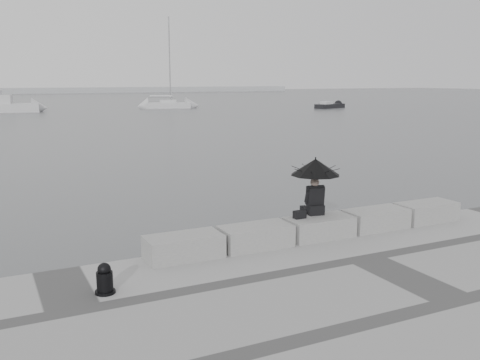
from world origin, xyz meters
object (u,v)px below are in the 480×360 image
mooring_bollard (105,281)px  sailboat_right (168,104)px  seated_person (315,173)px  motor_cruiser (0,105)px  small_motorboat (330,106)px

mooring_bollard → sailboat_right: sailboat_right is taller
seated_person → sailboat_right: size_ratio=0.11×
seated_person → sailboat_right: bearing=85.9°
motor_cruiser → mooring_bollard: bearing=-79.4°
seated_person → sailboat_right: (17.73, 64.05, -1.46)m
mooring_bollard → motor_cruiser: (0.88, 65.65, 0.16)m
mooring_bollard → small_motorboat: mooring_bollard is taller
mooring_bollard → small_motorboat: 71.13m
mooring_bollard → sailboat_right: size_ratio=0.04×
seated_person → mooring_bollard: seated_person is taller
seated_person → motor_cruiser: motor_cruiser is taller
small_motorboat → motor_cruiser: bearing=148.7°
motor_cruiser → sailboat_right: bearing=11.0°
seated_person → small_motorboat: 66.76m
motor_cruiser → small_motorboat: (43.50, -10.07, -0.57)m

